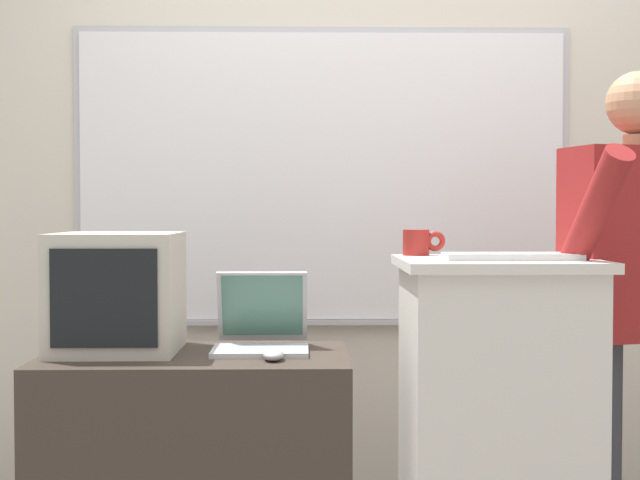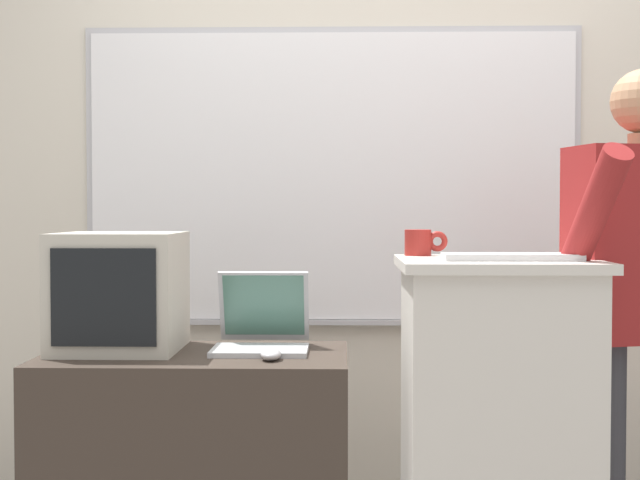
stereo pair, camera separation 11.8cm
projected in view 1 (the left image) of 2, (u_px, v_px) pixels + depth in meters
back_wall at (366, 141)px, 3.71m from camera, size 6.40×0.17×2.99m
lectern_podium at (496, 431)px, 2.70m from camera, size 0.58×0.53×1.05m
side_desk at (196, 478)px, 2.72m from camera, size 0.93×0.53×0.76m
person_presenter at (637, 292)px, 2.78m from camera, size 0.61×0.60×1.63m
laptop at (261, 328)px, 2.79m from camera, size 0.29×0.30×0.24m
wireless_keyboard at (512, 256)px, 2.61m from camera, size 0.40×0.14×0.02m
computer_mouse_by_laptop at (273, 355)px, 2.59m from camera, size 0.06×0.10×0.03m
crt_monitor at (117, 292)px, 2.75m from camera, size 0.38×0.38×0.37m
coffee_mug at (418, 242)px, 2.87m from camera, size 0.14×0.09×0.08m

